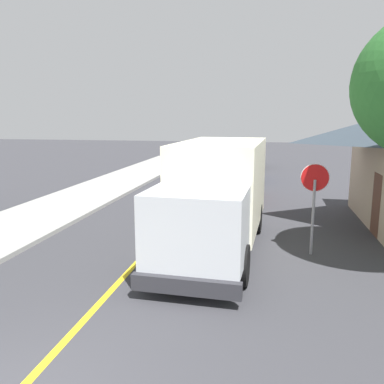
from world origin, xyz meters
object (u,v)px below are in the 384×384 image
box_truck (217,191)px  parked_car_mid (245,168)px  parked_car_near (234,182)px  stop_sign (314,192)px  parked_car_far (251,157)px

box_truck → parked_car_mid: size_ratio=1.63×
parked_car_near → box_truck: bearing=-88.7°
stop_sign → parked_car_mid: bearing=101.5°
parked_car_near → parked_car_mid: size_ratio=1.00×
box_truck → parked_car_near: size_ratio=1.63×
parked_car_mid → parked_car_far: (0.03, 6.79, 0.00)m
parked_car_near → parked_car_mid: 5.81m
parked_car_far → box_truck: bearing=-90.1°
box_truck → parked_car_far: (0.04, 20.34, -0.97)m
parked_car_mid → stop_sign: stop_sign is taller
parked_car_near → parked_car_mid: bearing=88.3°
parked_car_near → stop_sign: size_ratio=1.69×
box_truck → parked_car_near: box_truck is taller
box_truck → parked_car_near: (-0.17, 7.74, -0.97)m
parked_car_near → stop_sign: (2.94, -7.74, 1.06)m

